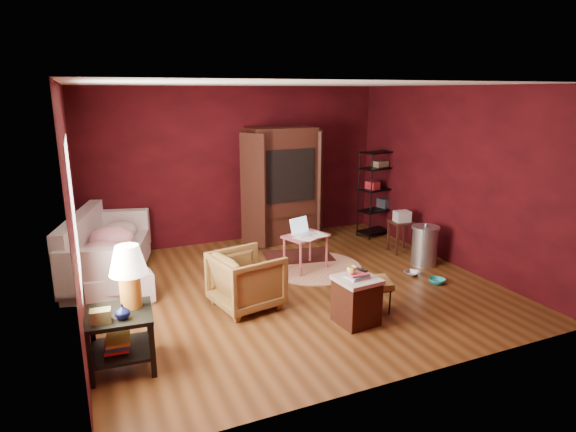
% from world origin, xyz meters
% --- Properties ---
extents(room, '(5.54, 5.04, 2.84)m').
position_xyz_m(room, '(-0.04, -0.01, 1.40)').
color(room, brown).
rests_on(room, ground).
extents(sofa, '(0.79, 2.23, 0.86)m').
position_xyz_m(sofa, '(-2.39, 1.25, 0.43)').
color(sofa, '#C6ACAB').
rests_on(sofa, ground).
extents(armchair, '(0.87, 0.91, 0.81)m').
position_xyz_m(armchair, '(-0.82, -0.34, 0.40)').
color(armchair, black).
rests_on(armchair, ground).
extents(pet_bowl_steel, '(0.24, 0.14, 0.23)m').
position_xyz_m(pet_bowl_steel, '(1.83, -0.31, 0.12)').
color(pet_bowl_steel, silver).
rests_on(pet_bowl_steel, ground).
extents(pet_bowl_turquoise, '(0.24, 0.09, 0.23)m').
position_xyz_m(pet_bowl_turquoise, '(1.96, -0.72, 0.12)').
color(pet_bowl_turquoise, teal).
rests_on(pet_bowl_turquoise, ground).
extents(vase, '(0.17, 0.17, 0.14)m').
position_xyz_m(vase, '(-2.40, -1.33, 0.67)').
color(vase, '#0C113C').
rests_on(vase, side_table).
extents(mug, '(0.13, 0.12, 0.11)m').
position_xyz_m(mug, '(0.16, -1.29, 0.70)').
color(mug, '#FBDE7A').
rests_on(mug, hamper).
extents(side_table, '(0.68, 0.68, 1.25)m').
position_xyz_m(side_table, '(-2.36, -1.13, 0.75)').
color(side_table, black).
rests_on(side_table, ground).
extents(sofa_cushions, '(1.44, 2.37, 0.93)m').
position_xyz_m(sofa_cushions, '(-2.43, 1.27, 0.46)').
color(sofa_cushions, '#C6ACAB').
rests_on(sofa_cushions, sofa).
extents(hamper, '(0.51, 0.51, 0.66)m').
position_xyz_m(hamper, '(0.24, -1.29, 0.30)').
color(hamper, '#421A0F').
rests_on(hamper, ground).
extents(footstool, '(0.50, 0.50, 0.41)m').
position_xyz_m(footstool, '(0.63, -1.08, 0.36)').
color(footstool, black).
rests_on(footstool, ground).
extents(rug_round, '(1.99, 1.99, 0.01)m').
position_xyz_m(rug_round, '(0.61, 0.59, 0.01)').
color(rug_round, beige).
rests_on(rug_round, ground).
extents(rug_oriental, '(1.23, 0.94, 0.01)m').
position_xyz_m(rug_oriental, '(0.60, 1.14, 0.01)').
color(rug_oriental, '#4F1A15').
rests_on(rug_oriental, ground).
extents(laptop_desk, '(0.76, 0.66, 0.80)m').
position_xyz_m(laptop_desk, '(0.46, 0.58, 0.50)').
color(laptop_desk, '#CF5E6D').
rests_on(laptop_desk, ground).
extents(tv_armoire, '(1.65, 0.89, 2.09)m').
position_xyz_m(tv_armoire, '(0.71, 2.11, 1.09)').
color(tv_armoire, '#3A1710').
rests_on(tv_armoire, ground).
extents(wire_shelving, '(0.85, 0.51, 1.63)m').
position_xyz_m(wire_shelving, '(2.57, 1.72, 0.89)').
color(wire_shelving, black).
rests_on(wire_shelving, ground).
extents(small_stand, '(0.41, 0.41, 0.73)m').
position_xyz_m(small_stand, '(2.34, 0.67, 0.55)').
color(small_stand, '#3A1710').
rests_on(small_stand, ground).
extents(trash_can, '(0.47, 0.47, 0.69)m').
position_xyz_m(trash_can, '(2.29, -0.00, 0.32)').
color(trash_can, '#B4B7BC').
rests_on(trash_can, ground).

